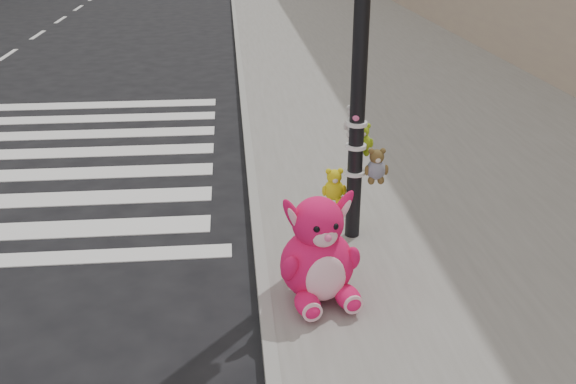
{
  "coord_description": "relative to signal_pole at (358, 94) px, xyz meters",
  "views": [
    {
      "loc": [
        1.3,
        -4.5,
        3.46
      ],
      "look_at": [
        1.87,
        1.67,
        0.75
      ],
      "focal_mm": 40.0,
      "sensor_mm": 36.0,
      "label": 1
    }
  ],
  "objects": [
    {
      "name": "ground",
      "position": [
        -2.61,
        -1.82,
        -1.75
      ],
      "size": [
        120.0,
        120.0,
        0.0
      ],
      "primitive_type": "plane",
      "color": "black",
      "rests_on": "ground"
    },
    {
      "name": "sidewalk_near",
      "position": [
        2.39,
        8.18,
        -1.68
      ],
      "size": [
        7.0,
        80.0,
        0.14
      ],
      "primitive_type": "cube",
      "color": "slate",
      "rests_on": "ground"
    },
    {
      "name": "curb_edge",
      "position": [
        -1.06,
        8.18,
        -1.68
      ],
      "size": [
        0.12,
        80.0,
        0.15
      ],
      "primitive_type": "cube",
      "color": "gray",
      "rests_on": "ground"
    },
    {
      "name": "signal_pole",
      "position": [
        0.0,
        0.0,
        0.0
      ],
      "size": [
        0.7,
        0.49,
        4.0
      ],
      "color": "black",
      "rests_on": "sidewalk_near"
    },
    {
      "name": "pink_bunny",
      "position": [
        -0.56,
        -1.25,
        -1.18
      ],
      "size": [
        0.8,
        0.89,
        1.07
      ],
      "rotation": [
        0.0,
        0.0,
        0.22
      ],
      "color": "#F0145B",
      "rests_on": "sidewalk_near"
    },
    {
      "name": "red_teddy",
      "position": [
        -0.04,
        0.58,
        -1.52
      ],
      "size": [
        0.16,
        0.14,
        0.2
      ],
      "primitive_type": null,
      "rotation": [
        0.0,
        0.0,
        0.36
      ],
      "color": "#A81025",
      "rests_on": "sidewalk_near"
    }
  ]
}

